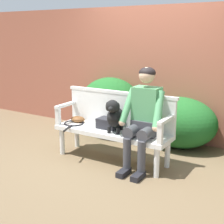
{
  "coord_description": "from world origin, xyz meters",
  "views": [
    {
      "loc": [
        2.14,
        -3.51,
        1.72
      ],
      "look_at": [
        0.0,
        0.0,
        0.69
      ],
      "focal_mm": 50.83,
      "sensor_mm": 36.0,
      "label": 1
    }
  ],
  "objects_px": {
    "dog_on_bench": "(115,115)",
    "tennis_racket": "(73,124)",
    "person_seated": "(144,115)",
    "sports_bag": "(108,123)",
    "baseball_glove": "(78,119)",
    "garden_bench": "(112,134)"
  },
  "relations": [
    {
      "from": "dog_on_bench",
      "to": "tennis_racket",
      "type": "height_order",
      "value": "dog_on_bench"
    },
    {
      "from": "person_seated",
      "to": "tennis_racket",
      "type": "relative_size",
      "value": 2.25
    },
    {
      "from": "sports_bag",
      "to": "dog_on_bench",
      "type": "bearing_deg",
      "value": -31.35
    },
    {
      "from": "person_seated",
      "to": "baseball_glove",
      "type": "height_order",
      "value": "person_seated"
    },
    {
      "from": "sports_bag",
      "to": "baseball_glove",
      "type": "bearing_deg",
      "value": 177.71
    },
    {
      "from": "tennis_racket",
      "to": "baseball_glove",
      "type": "height_order",
      "value": "baseball_glove"
    },
    {
      "from": "baseball_glove",
      "to": "sports_bag",
      "type": "xyz_separation_m",
      "value": [
        0.53,
        -0.02,
        0.03
      ]
    },
    {
      "from": "garden_bench",
      "to": "tennis_racket",
      "type": "xyz_separation_m",
      "value": [
        -0.62,
        -0.06,
        0.07
      ]
    },
    {
      "from": "person_seated",
      "to": "baseball_glove",
      "type": "xyz_separation_m",
      "value": [
        -1.1,
        0.07,
        -0.23
      ]
    },
    {
      "from": "dog_on_bench",
      "to": "tennis_racket",
      "type": "distance_m",
      "value": 0.73
    },
    {
      "from": "garden_bench",
      "to": "sports_bag",
      "type": "distance_m",
      "value": 0.16
    },
    {
      "from": "garden_bench",
      "to": "person_seated",
      "type": "bearing_deg",
      "value": -0.95
    },
    {
      "from": "tennis_racket",
      "to": "baseball_glove",
      "type": "relative_size",
      "value": 2.64
    },
    {
      "from": "dog_on_bench",
      "to": "tennis_racket",
      "type": "xyz_separation_m",
      "value": [
        -0.7,
        0.01,
        -0.22
      ]
    },
    {
      "from": "tennis_racket",
      "to": "sports_bag",
      "type": "relative_size",
      "value": 2.07
    },
    {
      "from": "dog_on_bench",
      "to": "baseball_glove",
      "type": "distance_m",
      "value": 0.74
    },
    {
      "from": "garden_bench",
      "to": "dog_on_bench",
      "type": "height_order",
      "value": "dog_on_bench"
    },
    {
      "from": "dog_on_bench",
      "to": "tennis_racket",
      "type": "bearing_deg",
      "value": 179.41
    },
    {
      "from": "person_seated",
      "to": "baseball_glove",
      "type": "bearing_deg",
      "value": 176.53
    },
    {
      "from": "garden_bench",
      "to": "baseball_glove",
      "type": "relative_size",
      "value": 7.45
    },
    {
      "from": "dog_on_bench",
      "to": "baseball_glove",
      "type": "bearing_deg",
      "value": 169.87
    },
    {
      "from": "garden_bench",
      "to": "baseball_glove",
      "type": "xyz_separation_m",
      "value": [
        -0.62,
        0.06,
        0.11
      ]
    }
  ]
}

